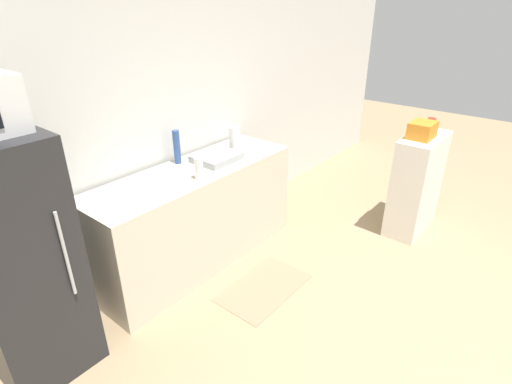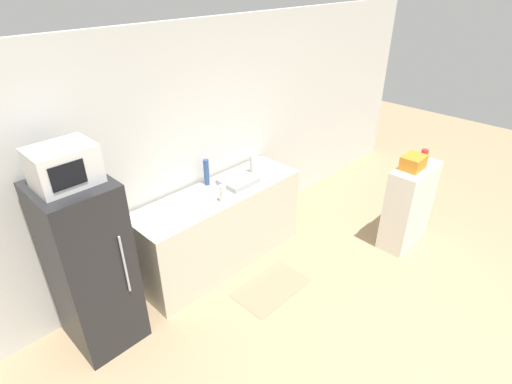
% 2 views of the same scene
% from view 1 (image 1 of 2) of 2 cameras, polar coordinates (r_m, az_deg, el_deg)
% --- Properties ---
extents(wall_back, '(8.00, 0.06, 2.60)m').
position_cam_1_polar(wall_back, '(3.67, -12.23, 10.58)').
color(wall_back, silver).
rests_on(wall_back, ground_plane).
extents(refrigerator, '(0.57, 0.66, 1.60)m').
position_cam_1_polar(refrigerator, '(2.85, -30.93, -8.65)').
color(refrigerator, '#232326').
rests_on(refrigerator, ground_plane).
extents(counter, '(1.99, 0.62, 0.92)m').
position_cam_1_polar(counter, '(3.66, -8.53, -3.47)').
color(counter, beige).
rests_on(counter, ground_plane).
extents(sink_basin, '(0.39, 0.33, 0.06)m').
position_cam_1_polar(sink_basin, '(3.61, -5.64, 4.93)').
color(sink_basin, '#9EA3A8').
rests_on(sink_basin, counter).
extents(bottle_tall, '(0.06, 0.06, 0.30)m').
position_cam_1_polar(bottle_tall, '(3.56, -11.25, 6.32)').
color(bottle_tall, '#2D4C8C').
rests_on(bottle_tall, counter).
extents(bottle_short, '(0.07, 0.07, 0.18)m').
position_cam_1_polar(bottle_short, '(3.23, -8.17, 3.35)').
color(bottle_short, silver).
rests_on(bottle_short, counter).
extents(shelf_cabinet, '(0.72, 0.32, 1.02)m').
position_cam_1_polar(shelf_cabinet, '(4.43, 21.94, 1.07)').
color(shelf_cabinet, white).
rests_on(shelf_cabinet, ground_plane).
extents(basket, '(0.28, 0.21, 0.16)m').
position_cam_1_polar(basket, '(4.16, 22.66, 8.16)').
color(basket, orange).
rests_on(basket, shelf_cabinet).
extents(jar, '(0.08, 0.08, 0.11)m').
position_cam_1_polar(jar, '(4.51, 23.72, 8.94)').
color(jar, red).
rests_on(jar, shelf_cabinet).
extents(paper_towel_roll, '(0.10, 0.10, 0.23)m').
position_cam_1_polar(paper_towel_roll, '(3.82, -3.10, 7.56)').
color(paper_towel_roll, white).
rests_on(paper_towel_roll, counter).
extents(kitchen_rug, '(0.80, 0.48, 0.01)m').
position_cam_1_polar(kitchen_rug, '(3.52, 1.10, -13.45)').
color(kitchen_rug, '#937A5B').
rests_on(kitchen_rug, ground_plane).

